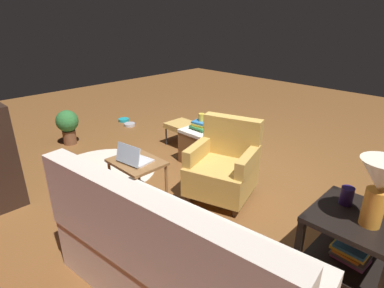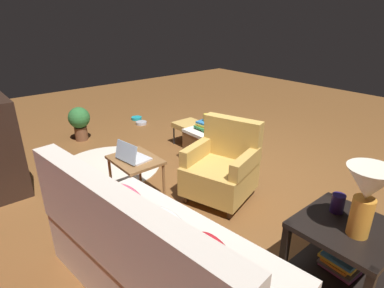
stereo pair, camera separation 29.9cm
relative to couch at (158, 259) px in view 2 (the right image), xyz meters
name	(u,v)px [view 2 (the right image)]	position (x,y,z in m)	size (l,w,h in m)	color
ground	(214,173)	(1.13, -1.63, -0.33)	(12.00, 12.00, 0.00)	brown
couch	(158,259)	(0.00, 0.00, 0.00)	(1.98, 1.06, 1.00)	silver
armchair	(222,168)	(0.67, -1.31, 0.03)	(0.83, 0.84, 0.87)	tan
side_table	(343,247)	(-0.79, -1.08, 0.03)	(0.64, 0.64, 0.55)	black
table_lamp	(367,191)	(-0.87, -1.03, 0.55)	(0.30, 0.30, 0.50)	orange
small_vase	(338,203)	(-0.65, -1.18, 0.29)	(0.10, 0.10, 0.14)	#1E1447
book_stack_shelf	(340,262)	(-0.79, -1.09, -0.12)	(0.28, 0.21, 0.11)	#994C8C
laptop_desk	(135,163)	(1.26, -0.57, 0.09)	(0.56, 0.44, 0.48)	olive
laptop	(132,156)	(1.26, -0.53, 0.20)	(0.35, 0.29, 0.21)	silver
wicker_hamper	(205,146)	(1.46, -1.76, -0.09)	(0.45, 0.45, 0.48)	brown
book_stack_hamper	(205,126)	(1.46, -1.76, 0.20)	(0.25, 0.20, 0.11)	red
yellow_mug	(206,118)	(1.48, -1.80, 0.31)	(0.08, 0.08, 0.10)	yellow
tv_remote	(205,126)	(1.56, -1.84, 0.16)	(0.05, 0.16, 0.02)	#262628
ottoman	(189,126)	(2.09, -2.00, -0.02)	(0.40, 0.40, 0.36)	tan
circular_rug	(109,166)	(2.19, -0.67, -0.33)	(1.37, 1.37, 0.01)	beige
pet_bowl_steel	(141,123)	(3.43, -1.94, -0.31)	(0.20, 0.20, 0.05)	silver
pet_bowl_teal	(137,118)	(3.73, -2.02, -0.31)	(0.20, 0.20, 0.05)	teal
potted_plant	(79,121)	(3.38, -0.77, 0.00)	(0.34, 0.34, 0.55)	brown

